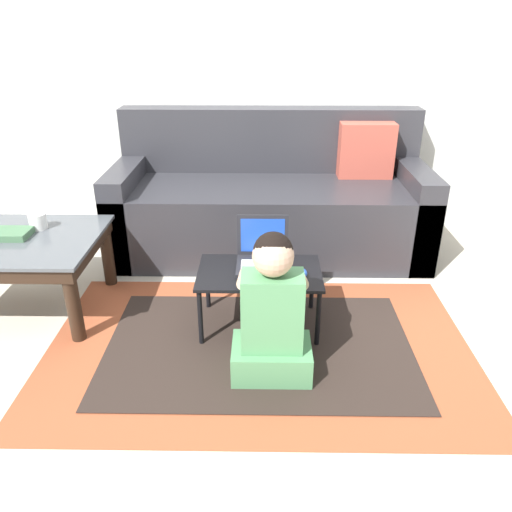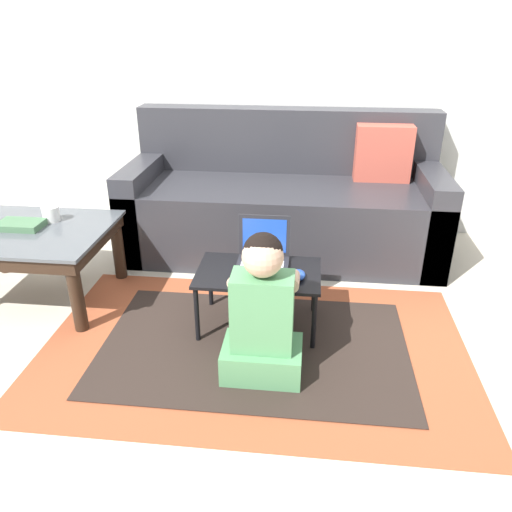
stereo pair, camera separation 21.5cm
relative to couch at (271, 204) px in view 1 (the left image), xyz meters
The scene contains 11 objects.
ground_plane 1.04m from the couch, 96.17° to the right, with size 16.00×16.00×0.00m, color beige.
wall_back 1.04m from the couch, 103.50° to the left, with size 9.00×0.06×2.50m.
area_rug 1.23m from the couch, 93.36° to the right, with size 2.06×1.30×0.01m.
couch is the anchor object (origin of this frame).
coffee_table 1.59m from the couch, 148.19° to the right, with size 0.87×0.69×0.42m.
laptop_desk 0.99m from the couch, 94.02° to the right, with size 0.61×0.39×0.32m.
laptop 0.93m from the couch, 93.40° to the right, with size 0.26×0.23×0.24m.
computer_mouse 1.05m from the couch, 83.04° to the right, with size 0.07×0.10×0.04m.
person_seated 1.37m from the couch, 90.50° to the right, with size 0.35×0.40×0.69m.
cup_on_table 1.46m from the couch, 150.91° to the right, with size 0.09×0.09×0.08m.
book_on_table 1.62m from the couch, 149.42° to the right, with size 0.24×0.15×0.04m.
Camera 1 is at (0.05, -2.21, 1.46)m, focal length 35.00 mm.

